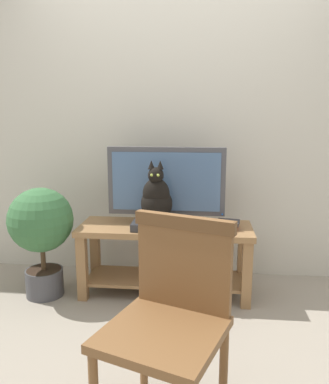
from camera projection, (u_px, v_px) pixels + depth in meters
name	position (u px, v px, depth m)	size (l,w,h in m)	color
ground_plane	(165.00, 332.00, 2.48)	(12.00, 12.00, 0.00)	gray
back_wall	(177.00, 109.00, 3.23)	(7.00, 0.12, 2.80)	beige
tv_stand	(165.00, 248.00, 2.96)	(1.30, 0.45, 0.54)	olive
tv	(166.00, 184.00, 2.94)	(0.89, 0.20, 0.59)	#4C4C51
media_box	(157.00, 224.00, 2.87)	(0.35, 0.29, 0.06)	#2D2D30
cat	(157.00, 199.00, 2.82)	(0.23, 0.29, 0.45)	black
wooden_chair	(172.00, 308.00, 1.69)	(0.61, 0.61, 0.92)	brown
book_stack	(227.00, 224.00, 2.87)	(0.21, 0.21, 0.06)	#B2332D
potted_plant	(41.00, 229.00, 2.89)	(0.48, 0.48, 0.84)	#47474C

